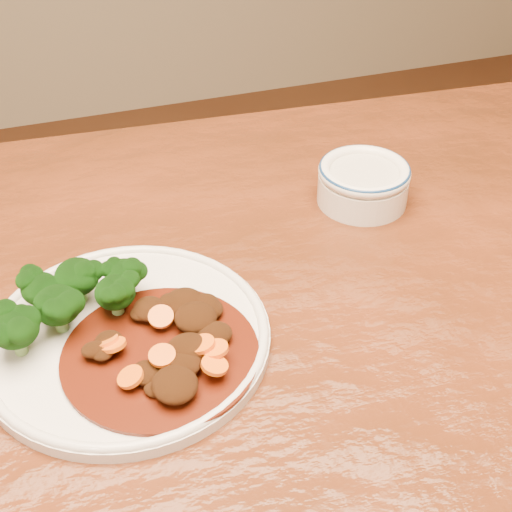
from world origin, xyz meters
name	(u,v)px	position (x,y,z in m)	size (l,w,h in m)	color
dining_table	(232,408)	(0.00, 0.00, 0.67)	(1.56, 1.00, 0.75)	#5F2710
dinner_plate	(127,337)	(-0.09, 0.04, 0.76)	(0.26, 0.26, 0.02)	silver
broccoli_florets	(69,296)	(-0.13, 0.08, 0.79)	(0.14, 0.10, 0.05)	#709F52
mince_stew	(172,342)	(-0.05, 0.01, 0.77)	(0.18, 0.18, 0.03)	#411107
dip_bowl	(363,182)	(0.22, 0.19, 0.78)	(0.11, 0.11, 0.05)	white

